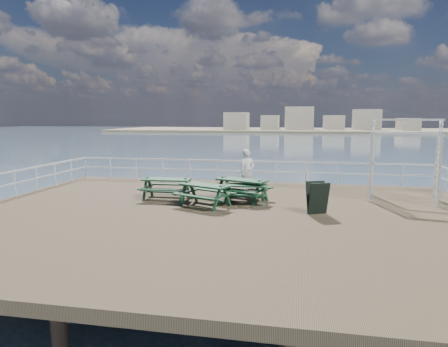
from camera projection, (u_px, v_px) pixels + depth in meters
ground at (219, 218)px, 13.51m from camera, size 18.00×14.00×0.30m
sea_backdrop at (329, 127)px, 141.57m from camera, size 300.00×300.00×9.20m
railing at (230, 177)px, 15.87m from camera, size 17.77×13.76×1.10m
picnic_table_a at (167, 184)px, 15.94m from camera, size 1.95×1.59×0.92m
picnic_table_b at (242, 185)px, 15.56m from camera, size 2.43×2.22×0.96m
picnic_table_c at (245, 189)px, 15.18m from camera, size 1.67×1.36×0.80m
picnic_table_d at (204, 190)px, 14.62m from camera, size 2.32×2.13×0.91m
trellis_arbor at (404, 165)px, 15.46m from camera, size 2.80×1.89×3.19m
sandwich_board at (317, 198)px, 13.43m from camera, size 0.82×0.72×1.11m
person at (247, 172)px, 16.97m from camera, size 0.82×0.80×1.89m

